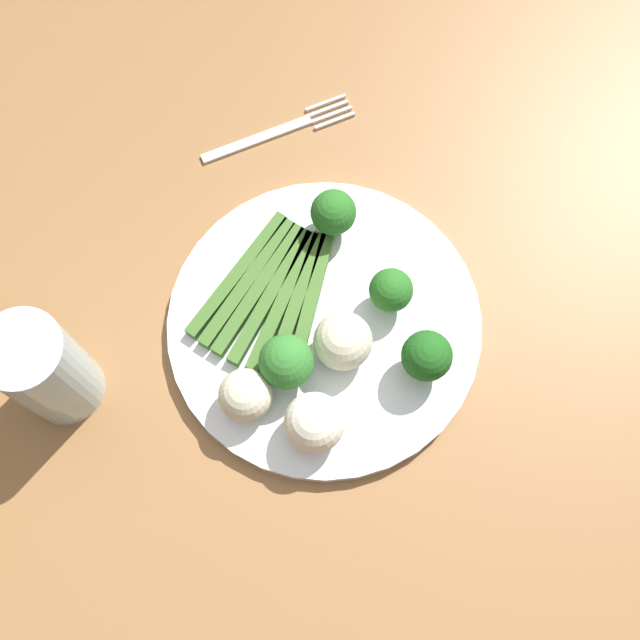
# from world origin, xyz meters

# --- Properties ---
(ground_plane) EXTENTS (6.00, 6.00, 0.02)m
(ground_plane) POSITION_xyz_m (0.00, 0.00, -0.01)
(ground_plane) COLOR #B7A88E
(dining_table) EXTENTS (1.12, 0.97, 0.76)m
(dining_table) POSITION_xyz_m (0.00, 0.00, 0.64)
(dining_table) COLOR olive
(dining_table) RESTS_ON ground_plane
(plate) EXTENTS (0.29, 0.29, 0.01)m
(plate) POSITION_xyz_m (0.04, -0.00, 0.76)
(plate) COLOR white
(plate) RESTS_ON dining_table
(asparagus_bundle) EXTENTS (0.17, 0.15, 0.01)m
(asparagus_bundle) POSITION_xyz_m (0.01, -0.04, 0.78)
(asparagus_bundle) COLOR #3D6626
(asparagus_bundle) RESTS_ON plate
(broccoli_back) EXTENTS (0.04, 0.04, 0.05)m
(broccoli_back) POSITION_xyz_m (-0.05, 0.03, 0.80)
(broccoli_back) COLOR #568E33
(broccoli_back) RESTS_ON plate
(broccoli_outer_edge) EXTENTS (0.05, 0.05, 0.06)m
(broccoli_outer_edge) POSITION_xyz_m (0.08, -0.04, 0.80)
(broccoli_outer_edge) COLOR #609E3D
(broccoli_outer_edge) RESTS_ON plate
(broccoli_back_right) EXTENTS (0.05, 0.05, 0.06)m
(broccoli_back_right) POSITION_xyz_m (0.10, 0.08, 0.80)
(broccoli_back_right) COLOR #4C7F2B
(broccoli_back_right) RESTS_ON plate
(broccoli_front_left) EXTENTS (0.04, 0.04, 0.05)m
(broccoli_front_left) POSITION_xyz_m (0.03, 0.06, 0.80)
(broccoli_front_left) COLOR #568E33
(broccoli_front_left) RESTS_ON plate
(cauliflower_left) EXTENTS (0.05, 0.05, 0.05)m
(cauliflower_left) POSITION_xyz_m (0.10, -0.08, 0.79)
(cauliflower_left) COLOR beige
(cauliflower_left) RESTS_ON plate
(cauliflower_mid) EXTENTS (0.05, 0.05, 0.05)m
(cauliflower_mid) POSITION_xyz_m (0.14, -0.03, 0.80)
(cauliflower_mid) COLOR white
(cauliflower_mid) RESTS_ON plate
(cauliflower_right) EXTENTS (0.05, 0.05, 0.05)m
(cauliflower_right) POSITION_xyz_m (0.07, 0.01, 0.80)
(cauliflower_right) COLOR beige
(cauliflower_right) RESTS_ON plate
(fork) EXTENTS (0.05, 0.17, 0.00)m
(fork) POSITION_xyz_m (-0.18, -0.00, 0.76)
(fork) COLOR silver
(fork) RESTS_ON dining_table
(water_glass) EXTENTS (0.07, 0.07, 0.12)m
(water_glass) POSITION_xyz_m (0.05, -0.24, 0.82)
(water_glass) COLOR silver
(water_glass) RESTS_ON dining_table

